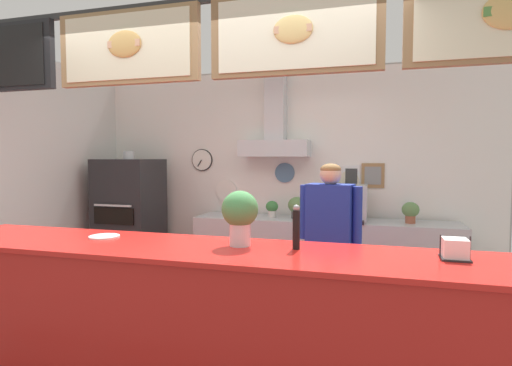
{
  "coord_description": "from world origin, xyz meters",
  "views": [
    {
      "loc": [
        1.05,
        -2.74,
        1.63
      ],
      "look_at": [
        0.07,
        0.69,
        1.41
      ],
      "focal_mm": 28.79,
      "sensor_mm": 36.0,
      "label": 1
    }
  ],
  "objects_px": {
    "espresso_machine": "(344,203)",
    "pizza_oven": "(130,222)",
    "potted_sage": "(272,208)",
    "shop_worker": "(330,248)",
    "napkin_holder": "(455,250)",
    "pepper_grinder": "(296,227)",
    "potted_basil": "(297,206)",
    "potted_oregano": "(411,211)",
    "basil_vase": "(240,215)",
    "condiment_plate": "(104,237)"
  },
  "relations": [
    {
      "from": "espresso_machine",
      "to": "pizza_oven",
      "type": "bearing_deg",
      "value": -175.91
    },
    {
      "from": "potted_sage",
      "to": "espresso_machine",
      "type": "bearing_deg",
      "value": -2.17
    },
    {
      "from": "pizza_oven",
      "to": "shop_worker",
      "type": "relative_size",
      "value": 1.08
    },
    {
      "from": "napkin_holder",
      "to": "pepper_grinder",
      "type": "height_order",
      "value": "pepper_grinder"
    },
    {
      "from": "pizza_oven",
      "to": "potted_basil",
      "type": "distance_m",
      "value": 2.13
    },
    {
      "from": "potted_oregano",
      "to": "basil_vase",
      "type": "height_order",
      "value": "basil_vase"
    },
    {
      "from": "condiment_plate",
      "to": "pepper_grinder",
      "type": "distance_m",
      "value": 1.35
    },
    {
      "from": "potted_oregano",
      "to": "napkin_holder",
      "type": "relative_size",
      "value": 1.49
    },
    {
      "from": "potted_basil",
      "to": "napkin_holder",
      "type": "distance_m",
      "value": 2.68
    },
    {
      "from": "condiment_plate",
      "to": "basil_vase",
      "type": "bearing_deg",
      "value": 0.32
    },
    {
      "from": "espresso_machine",
      "to": "napkin_holder",
      "type": "bearing_deg",
      "value": -72.08
    },
    {
      "from": "napkin_holder",
      "to": "basil_vase",
      "type": "bearing_deg",
      "value": 179.76
    },
    {
      "from": "potted_sage",
      "to": "condiment_plate",
      "type": "relative_size",
      "value": 0.96
    },
    {
      "from": "potted_sage",
      "to": "potted_basil",
      "type": "xyz_separation_m",
      "value": [
        0.3,
        0.0,
        0.03
      ]
    },
    {
      "from": "potted_oregano",
      "to": "condiment_plate",
      "type": "xyz_separation_m",
      "value": [
        -2.18,
        -2.33,
        0.04
      ]
    },
    {
      "from": "potted_oregano",
      "to": "condiment_plate",
      "type": "height_order",
      "value": "potted_oregano"
    },
    {
      "from": "potted_basil",
      "to": "basil_vase",
      "type": "height_order",
      "value": "basil_vase"
    },
    {
      "from": "espresso_machine",
      "to": "potted_oregano",
      "type": "bearing_deg",
      "value": 1.47
    },
    {
      "from": "potted_oregano",
      "to": "pepper_grinder",
      "type": "distance_m",
      "value": 2.48
    },
    {
      "from": "pizza_oven",
      "to": "potted_oregano",
      "type": "xyz_separation_m",
      "value": [
        3.37,
        0.21,
        0.24
      ]
    },
    {
      "from": "condiment_plate",
      "to": "basil_vase",
      "type": "xyz_separation_m",
      "value": [
        0.99,
        0.01,
        0.19
      ]
    },
    {
      "from": "potted_basil",
      "to": "condiment_plate",
      "type": "height_order",
      "value": "potted_basil"
    },
    {
      "from": "potted_basil",
      "to": "napkin_holder",
      "type": "bearing_deg",
      "value": -61.16
    },
    {
      "from": "espresso_machine",
      "to": "potted_oregano",
      "type": "xyz_separation_m",
      "value": [
        0.71,
        0.02,
        -0.07
      ]
    },
    {
      "from": "potted_basil",
      "to": "pepper_grinder",
      "type": "xyz_separation_m",
      "value": [
        0.42,
        -2.34,
        0.16
      ]
    },
    {
      "from": "condiment_plate",
      "to": "napkin_holder",
      "type": "relative_size",
      "value": 1.33
    },
    {
      "from": "pizza_oven",
      "to": "basil_vase",
      "type": "xyz_separation_m",
      "value": [
        2.17,
        -2.12,
        0.47
      ]
    },
    {
      "from": "potted_sage",
      "to": "pepper_grinder",
      "type": "height_order",
      "value": "pepper_grinder"
    },
    {
      "from": "potted_oregano",
      "to": "potted_basil",
      "type": "bearing_deg",
      "value": 179.24
    },
    {
      "from": "napkin_holder",
      "to": "pepper_grinder",
      "type": "bearing_deg",
      "value": 179.64
    },
    {
      "from": "potted_oregano",
      "to": "potted_sage",
      "type": "relative_size",
      "value": 1.17
    },
    {
      "from": "shop_worker",
      "to": "potted_sage",
      "type": "height_order",
      "value": "shop_worker"
    },
    {
      "from": "potted_sage",
      "to": "napkin_holder",
      "type": "bearing_deg",
      "value": -55.77
    },
    {
      "from": "napkin_holder",
      "to": "shop_worker",
      "type": "bearing_deg",
      "value": 125.09
    },
    {
      "from": "condiment_plate",
      "to": "basil_vase",
      "type": "height_order",
      "value": "basil_vase"
    },
    {
      "from": "potted_oregano",
      "to": "shop_worker",
      "type": "bearing_deg",
      "value": -121.51
    },
    {
      "from": "espresso_machine",
      "to": "shop_worker",
      "type": "bearing_deg",
      "value": -91.6
    },
    {
      "from": "pizza_oven",
      "to": "pepper_grinder",
      "type": "bearing_deg",
      "value": -39.96
    },
    {
      "from": "pizza_oven",
      "to": "potted_basil",
      "type": "bearing_deg",
      "value": 6.09
    },
    {
      "from": "potted_basil",
      "to": "shop_worker",
      "type": "bearing_deg",
      "value": -67.52
    },
    {
      "from": "napkin_holder",
      "to": "pepper_grinder",
      "type": "relative_size",
      "value": 0.58
    },
    {
      "from": "shop_worker",
      "to": "potted_sage",
      "type": "relative_size",
      "value": 7.97
    },
    {
      "from": "shop_worker",
      "to": "condiment_plate",
      "type": "height_order",
      "value": "shop_worker"
    },
    {
      "from": "shop_worker",
      "to": "basil_vase",
      "type": "xyz_separation_m",
      "value": [
        -0.45,
        -1.11,
        0.42
      ]
    },
    {
      "from": "potted_basil",
      "to": "condiment_plate",
      "type": "xyz_separation_m",
      "value": [
        -0.92,
        -2.35,
        0.03
      ]
    },
    {
      "from": "condiment_plate",
      "to": "pepper_grinder",
      "type": "height_order",
      "value": "pepper_grinder"
    },
    {
      "from": "pizza_oven",
      "to": "potted_basil",
      "type": "relative_size",
      "value": 6.75
    },
    {
      "from": "potted_sage",
      "to": "pepper_grinder",
      "type": "xyz_separation_m",
      "value": [
        0.72,
        -2.34,
        0.19
      ]
    },
    {
      "from": "pizza_oven",
      "to": "napkin_holder",
      "type": "bearing_deg",
      "value": -31.98
    },
    {
      "from": "pepper_grinder",
      "to": "potted_sage",
      "type": "bearing_deg",
      "value": 107.14
    }
  ]
}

